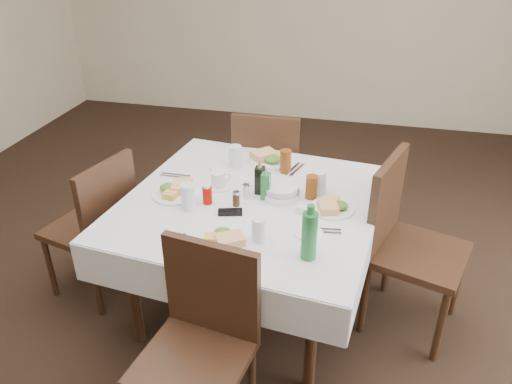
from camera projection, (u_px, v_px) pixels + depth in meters
The scene contains 33 objects.
ground_plane at pixel (232, 315), 3.08m from camera, with size 7.00×7.00×0.00m, color black.
room_shell at pixel (223, 29), 2.25m from camera, with size 6.04×7.04×2.80m.
dining_table at pixel (251, 211), 2.84m from camera, with size 1.53×1.53×0.76m.
chair_north at pixel (268, 166), 3.62m from camera, with size 0.47×0.47×0.99m.
chair_south at pixel (202, 334), 2.20m from camera, with size 0.52×0.52×0.96m.
chair_east at pixel (403, 236), 2.79m from camera, with size 0.62×0.62×1.04m.
chair_west at pixel (99, 220), 3.02m from camera, with size 0.55×0.55×0.95m.
meal_north at pixel (270, 158), 3.22m from camera, with size 0.29×0.29×0.06m.
meal_south at pixel (224, 240), 2.42m from camera, with size 0.25×0.25×0.06m.
meal_east at pixel (332, 207), 2.69m from camera, with size 0.24×0.24×0.05m.
meal_west at pixel (176, 190), 2.85m from camera, with size 0.27×0.27×0.06m.
side_plate_a at pixel (223, 167), 3.15m from camera, with size 0.16×0.16×0.01m.
side_plate_b at pixel (309, 234), 2.49m from camera, with size 0.14×0.14×0.01m.
water_n at pixel (235, 157), 3.12m from camera, with size 0.08×0.08×0.15m.
water_s at pixel (259, 230), 2.42m from camera, with size 0.07×0.07×0.13m.
water_e at pixel (319, 183), 2.82m from camera, with size 0.08×0.08×0.14m.
water_w at pixel (188, 197), 2.68m from camera, with size 0.08×0.08×0.15m.
iced_tea_a at pixel (285, 161), 3.07m from camera, with size 0.07×0.07×0.15m.
iced_tea_b at pixel (311, 187), 2.79m from camera, with size 0.07×0.07×0.14m.
bread_basket at pixel (281, 192), 2.81m from camera, with size 0.21×0.21×0.07m.
oil_cruet_dark at pixel (260, 179), 2.82m from camera, with size 0.05×0.05×0.21m.
oil_cruet_green at pixel (266, 185), 2.77m from camera, with size 0.05×0.05×0.20m.
ketchup_bottle at pixel (207, 194), 2.74m from camera, with size 0.05×0.05×0.12m.
salt_shaker at pixel (246, 191), 2.80m from camera, with size 0.04×0.04×0.09m.
pepper_shaker at pixel (236, 199), 2.72m from camera, with size 0.04×0.04×0.09m.
coffee_mug at pixel (219, 181), 2.90m from camera, with size 0.14×0.14×0.10m.
sunglasses at pixel (230, 212), 2.66m from camera, with size 0.14×0.07×0.03m.
green_bottle at pixel (309, 235), 2.27m from camera, with size 0.07×0.07×0.28m.
sugar_caddy at pixel (305, 210), 2.66m from camera, with size 0.10×0.07×0.04m.
cutlery_n at pixel (295, 170), 3.12m from camera, with size 0.10×0.20×0.01m.
cutlery_s at pixel (177, 244), 2.41m from camera, with size 0.06×0.19×0.01m.
cutlery_e at pixel (321, 231), 2.52m from camera, with size 0.20×0.07×0.01m.
cutlery_w at pixel (175, 176), 3.05m from camera, with size 0.19×0.05×0.01m.
Camera 1 is at (0.68, -2.22, 2.16)m, focal length 35.00 mm.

